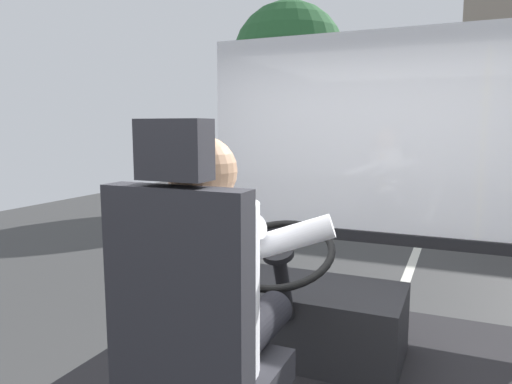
% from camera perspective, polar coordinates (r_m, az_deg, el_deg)
% --- Properties ---
extents(ground, '(18.00, 44.00, 0.06)m').
position_cam_1_polar(ground, '(10.73, 20.29, -2.95)').
color(ground, '#383838').
extents(driver_seat, '(0.48, 0.48, 1.32)m').
position_cam_1_polar(driver_seat, '(1.66, -7.30, -18.34)').
color(driver_seat, black).
rests_on(driver_seat, bus_floor).
extents(bus_driver, '(0.77, 0.63, 0.81)m').
position_cam_1_polar(bus_driver, '(1.67, -5.48, -10.81)').
color(bus_driver, black).
rests_on(bus_driver, driver_seat).
extents(steering_console, '(1.10, 0.97, 0.82)m').
position_cam_1_polar(steering_console, '(2.78, 5.77, -14.70)').
color(steering_console, black).
rests_on(steering_console, bus_floor).
extents(windshield_panel, '(2.50, 0.08, 1.48)m').
position_cam_1_polar(windshield_panel, '(3.41, 14.34, 3.53)').
color(windshield_panel, white).
extents(street_tree, '(2.69, 2.69, 4.85)m').
position_cam_1_polar(street_tree, '(11.71, 4.00, 15.67)').
color(street_tree, '#4C3828').
rests_on(street_tree, ground).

